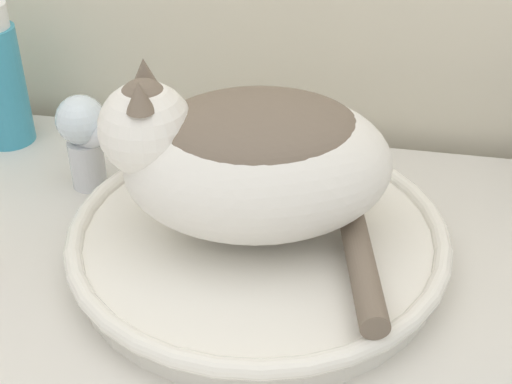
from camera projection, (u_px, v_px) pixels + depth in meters
name	position (u px, v px, depth m)	size (l,w,h in m)	color
sink_basin	(258.00, 239.00, 0.78)	(0.42, 0.42, 0.04)	white
cat	(249.00, 156.00, 0.72)	(0.31, 0.28, 0.18)	silver
faucet	(87.00, 135.00, 0.87)	(0.13, 0.08, 0.13)	silver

